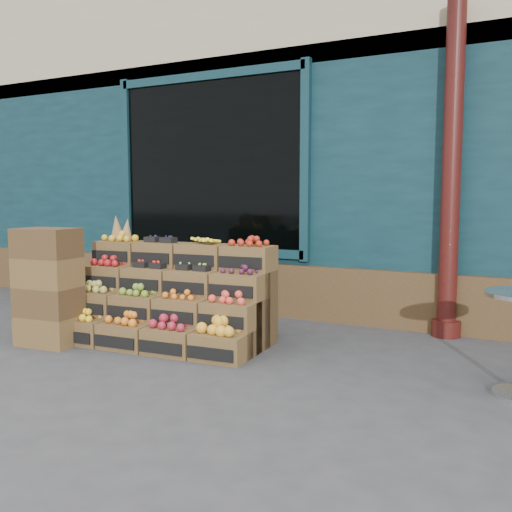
% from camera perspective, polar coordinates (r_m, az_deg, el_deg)
% --- Properties ---
extents(ground, '(60.00, 60.00, 0.00)m').
position_cam_1_polar(ground, '(4.45, -1.95, -11.92)').
color(ground, '#3B3B3D').
rests_on(ground, ground).
extents(shop_facade, '(12.00, 6.24, 4.80)m').
position_cam_1_polar(shop_facade, '(9.10, 14.53, 12.28)').
color(shop_facade, '#0F2D34').
rests_on(shop_facade, ground).
extents(crate_display, '(1.95, 1.06, 1.18)m').
position_cam_1_polar(crate_display, '(5.46, -8.53, -4.69)').
color(crate_display, brown).
rests_on(crate_display, ground).
extents(spare_crates, '(0.58, 0.43, 1.08)m').
position_cam_1_polar(spare_crates, '(5.58, -20.05, -2.92)').
color(spare_crates, brown).
rests_on(spare_crates, ground).
extents(shopkeeper, '(0.72, 0.57, 1.75)m').
position_cam_1_polar(shopkeeper, '(7.30, -0.24, 2.09)').
color(shopkeeper, '#1A5D2C').
rests_on(shopkeeper, ground).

